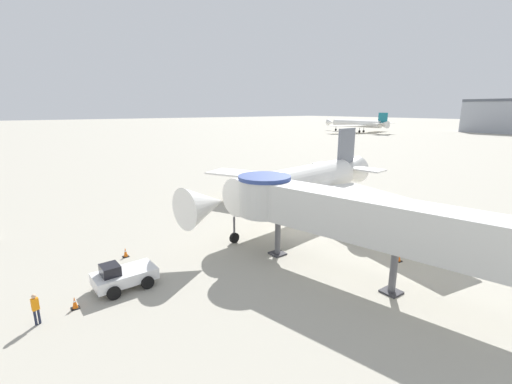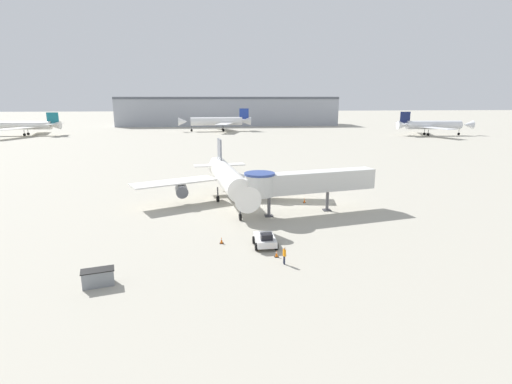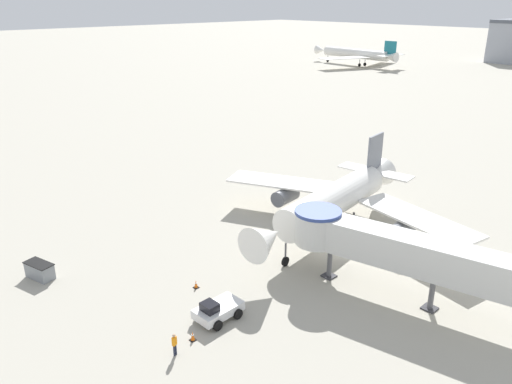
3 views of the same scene
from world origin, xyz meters
The scene contains 10 objects.
ground_plane centered at (0.00, 0.00, 0.00)m, with size 800.00×800.00×0.00m, color #A8A393.
main_airplane centered at (-2.25, 2.63, 3.84)m, with size 29.04×24.88×9.04m.
jet_bridge centered at (7.74, -3.51, 4.46)m, with size 19.04×7.24×6.14m.
pushback_tug_white centered at (1.19, -15.88, 0.80)m, with size 2.58×3.85×1.76m.
service_container_gray centered at (-14.29, -23.61, 0.74)m, with size 3.00×2.02×1.47m.
traffic_cone_apron_front centered at (2.02, -18.85, 0.35)m, with size 0.44×0.44×0.73m.
traffic_cone_starboard_wing centered at (9.41, 1.94, 0.35)m, with size 0.44×0.44×0.73m.
traffic_cone_near_nose centered at (-3.54, -14.45, 0.35)m, with size 0.44×0.44×0.73m.
ground_crew_marshaller centered at (2.50, -20.71, 1.02)m, with size 0.27×0.37×1.76m.
background_jet_teal_tail centered at (-86.07, 119.93, 4.20)m, with size 37.29×39.36×9.52m.
Camera 3 is at (27.07, -35.80, 23.24)m, focal length 35.00 mm.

